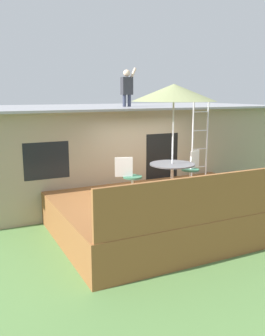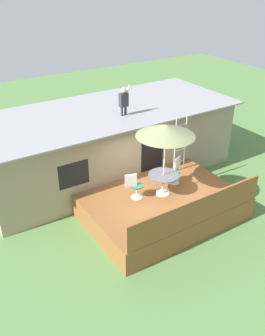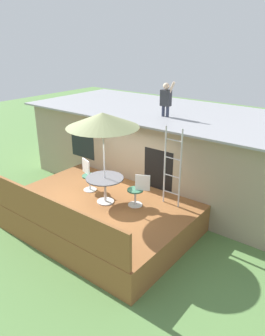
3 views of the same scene
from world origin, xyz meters
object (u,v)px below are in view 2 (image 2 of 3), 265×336
object	(u,v)px
patio_chair_left	(135,186)
patio_table	(163,179)
patio_umbrella	(166,130)
person_figure	(124,99)
patio_chair_right	(175,171)
step_ladder	(180,144)

from	to	relation	value
patio_chair_left	patio_table	bearing A→B (deg)	0.00
patio_umbrella	person_figure	world-z (taller)	person_figure
patio_table	patio_chair_right	bearing A→B (deg)	25.37
person_figure	patio_chair_left	bearing A→B (deg)	-114.35
patio_table	patio_umbrella	distance (m)	1.76
patio_umbrella	step_ladder	distance (m)	2.21
patio_chair_left	person_figure	bearing A→B (deg)	83.26
person_figure	patio_chair_left	xyz separation A→B (m)	(-1.11, -2.45, -2.10)
step_ladder	patio_chair_left	distance (m)	2.65
person_figure	patio_chair_right	size ratio (longest dim) A/B	1.21
step_ladder	patio_table	bearing A→B (deg)	-146.12
patio_table	step_ladder	size ratio (longest dim) A/B	0.47
step_ladder	patio_chair_right	distance (m)	1.12
patio_table	patio_chair_left	distance (m)	1.01
patio_chair_left	patio_chair_right	world-z (taller)	same
patio_umbrella	person_figure	size ratio (longest dim) A/B	2.29
patio_umbrella	patio_chair_left	world-z (taller)	patio_umbrella
patio_umbrella	patio_chair_right	distance (m)	2.11
person_figure	patio_chair_left	distance (m)	3.41
patio_chair_right	person_figure	bearing A→B (deg)	-99.11
step_ladder	person_figure	xyz separation A→B (m)	(-1.36, 1.73, 1.46)
patio_table	patio_umbrella	world-z (taller)	patio_umbrella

